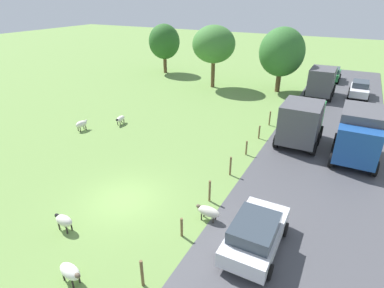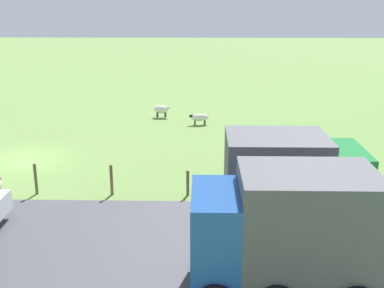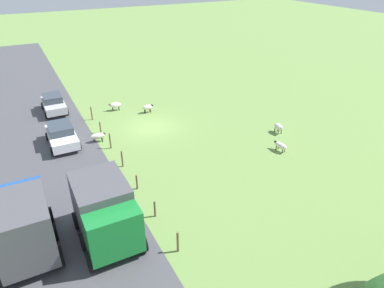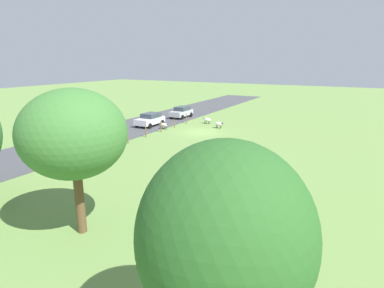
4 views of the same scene
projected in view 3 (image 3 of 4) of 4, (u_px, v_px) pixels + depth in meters
ground_plane at (151, 127)px, 30.11m from camera, size 160.00×160.00×0.00m
road_strip at (43, 150)px, 26.50m from camera, size 8.00×80.00×0.06m
sheep_0 at (279, 127)px, 28.93m from camera, size 0.66×1.12×0.80m
sheep_1 at (280, 146)px, 26.23m from camera, size 0.60×1.26×0.69m
sheep_2 at (148, 107)px, 32.69m from camera, size 1.07×0.53×0.80m
sheep_3 at (98, 136)px, 27.47m from camera, size 1.27×0.51×0.78m
sheep_4 at (115, 105)px, 33.19m from camera, size 1.21×0.67×0.79m
fence_post_0 at (92, 113)px, 31.24m from camera, size 0.12×0.12×1.25m
fence_post_1 at (100, 127)px, 28.95m from camera, size 0.12×0.12×1.00m
fence_post_2 at (110, 141)px, 26.54m from camera, size 0.12×0.12×1.27m
fence_post_3 at (122, 159)px, 24.20m from camera, size 0.12×0.12×1.24m
fence_post_4 at (137, 182)px, 21.90m from camera, size 0.12×0.12×1.03m
fence_post_5 at (155, 209)px, 19.55m from camera, size 0.12×0.12×1.05m
fence_post_6 at (178, 242)px, 17.16m from camera, size 0.12×0.12×1.23m
truck_0 at (105, 211)px, 17.41m from camera, size 2.86×4.44×3.21m
truck_1 at (23, 224)px, 16.51m from camera, size 2.75×4.61×3.32m
car_1 at (54, 103)px, 32.67m from camera, size 2.05×3.98×1.57m
car_3 at (62, 135)px, 26.88m from camera, size 2.17×4.16×1.59m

